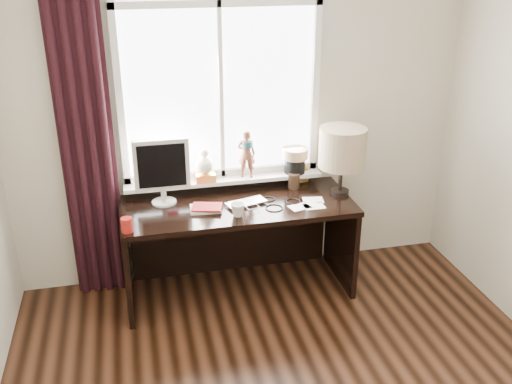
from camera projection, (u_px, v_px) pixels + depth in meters
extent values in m
cube|color=#BFB492|center=(240.00, 117.00, 4.31)|extent=(3.50, 0.00, 2.60)
imported|color=silver|center=(246.00, 203.00, 4.17)|extent=(0.34, 0.27, 0.02)
imported|color=white|center=(238.00, 209.00, 3.98)|extent=(0.13, 0.13, 0.10)
cylinder|color=maroon|center=(127.00, 225.00, 3.76)|extent=(0.08, 0.08, 0.10)
cube|color=white|center=(220.00, 92.00, 4.19)|extent=(1.40, 0.02, 1.30)
cube|color=silver|center=(223.00, 172.00, 4.42)|extent=(1.50, 0.05, 0.05)
cube|color=silver|center=(219.00, 3.00, 3.92)|extent=(1.50, 0.05, 0.05)
cube|color=silver|center=(120.00, 98.00, 4.02)|extent=(0.05, 0.05, 1.40)
cube|color=silver|center=(315.00, 88.00, 4.32)|extent=(0.05, 0.05, 1.40)
cube|color=silver|center=(221.00, 93.00, 4.17)|extent=(0.03, 0.05, 1.30)
cube|color=silver|center=(224.00, 179.00, 4.39)|extent=(1.52, 0.18, 0.03)
cylinder|color=#5A020D|center=(168.00, 168.00, 4.25)|extent=(0.13, 0.13, 0.23)
cube|color=gold|center=(205.00, 177.00, 4.31)|extent=(0.15, 0.12, 0.06)
sphere|color=beige|center=(205.00, 165.00, 4.28)|extent=(0.13, 0.13, 0.13)
sphere|color=beige|center=(204.00, 153.00, 4.24)|extent=(0.07, 0.07, 0.07)
imported|color=brown|center=(247.00, 154.00, 4.33)|extent=(0.16, 0.13, 0.38)
cylinder|color=#1E4C51|center=(247.00, 144.00, 4.28)|extent=(0.10, 0.10, 0.05)
cylinder|color=black|center=(295.00, 165.00, 4.46)|extent=(0.16, 0.16, 0.12)
cylinder|color=#8C6B4C|center=(295.00, 153.00, 4.42)|extent=(0.20, 0.20, 0.08)
cube|color=black|center=(88.00, 153.00, 4.08)|extent=(0.38, 0.05, 2.25)
cylinder|color=black|center=(68.00, 160.00, 4.03)|extent=(0.06, 0.06, 2.20)
cylinder|color=black|center=(81.00, 159.00, 4.05)|extent=(0.06, 0.06, 2.20)
cylinder|color=black|center=(94.00, 158.00, 4.07)|extent=(0.06, 0.06, 2.20)
cylinder|color=black|center=(107.00, 157.00, 4.09)|extent=(0.06, 0.06, 2.20)
cube|color=black|center=(238.00, 206.00, 4.19)|extent=(1.70, 0.70, 0.04)
cube|color=black|center=(127.00, 263.00, 4.17)|extent=(0.04, 0.64, 0.71)
cube|color=black|center=(341.00, 239.00, 4.51)|extent=(0.04, 0.64, 0.71)
cube|color=black|center=(230.00, 231.00, 4.64)|extent=(1.60, 0.03, 0.71)
cylinder|color=beige|center=(164.00, 202.00, 4.19)|extent=(0.18, 0.18, 0.01)
cylinder|color=beige|center=(164.00, 195.00, 4.17)|extent=(0.04, 0.04, 0.10)
cube|color=beige|center=(162.00, 165.00, 4.07)|extent=(0.40, 0.04, 0.38)
cube|color=black|center=(162.00, 166.00, 4.05)|extent=(0.34, 0.01, 0.32)
cube|color=beige|center=(206.00, 209.00, 4.08)|extent=(0.23, 0.18, 0.02)
cube|color=maroon|center=(207.00, 207.00, 4.07)|extent=(0.24, 0.20, 0.01)
cylinder|color=black|center=(294.00, 181.00, 4.43)|extent=(0.09, 0.09, 0.12)
cylinder|color=black|center=(292.00, 175.00, 4.41)|extent=(0.01, 0.01, 0.22)
cylinder|color=black|center=(296.00, 177.00, 4.41)|extent=(0.01, 0.01, 0.19)
cylinder|color=black|center=(294.00, 172.00, 4.41)|extent=(0.01, 0.01, 0.25)
cylinder|color=black|center=(296.00, 177.00, 4.43)|extent=(0.01, 0.01, 0.17)
cube|color=gold|center=(302.00, 175.00, 4.53)|extent=(0.10, 0.03, 0.13)
cube|color=#996633|center=(303.00, 175.00, 4.52)|extent=(0.08, 0.02, 0.10)
cylinder|color=black|center=(340.00, 192.00, 4.35)|extent=(0.14, 0.14, 0.03)
cylinder|color=black|center=(341.00, 176.00, 4.30)|extent=(0.03, 0.03, 0.22)
cylinder|color=tan|center=(342.00, 148.00, 4.20)|extent=(0.35, 0.35, 0.30)
cube|color=white|center=(314.00, 206.00, 4.14)|extent=(0.15, 0.11, 0.00)
cube|color=white|center=(313.00, 200.00, 4.24)|extent=(0.17, 0.13, 0.00)
cube|color=white|center=(300.00, 207.00, 4.13)|extent=(0.17, 0.14, 0.00)
torus|color=black|center=(274.00, 208.00, 4.10)|extent=(0.18, 0.18, 0.01)
torus|color=black|center=(293.00, 201.00, 4.21)|extent=(0.14, 0.14, 0.01)
torus|color=black|center=(269.00, 199.00, 4.25)|extent=(0.12, 0.12, 0.01)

